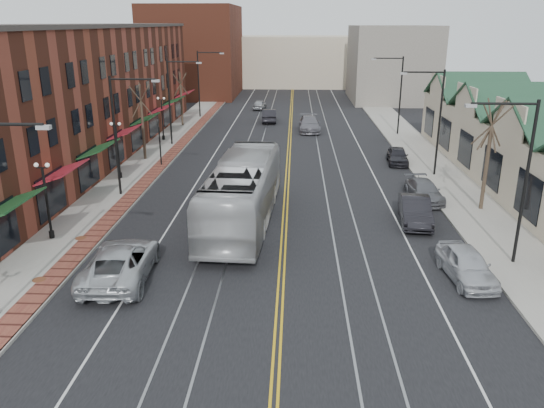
# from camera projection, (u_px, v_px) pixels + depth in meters

# --- Properties ---
(ground) EXTENTS (160.00, 160.00, 0.00)m
(ground) POSITION_uv_depth(u_px,v_px,m) (279.00, 323.00, 21.25)
(ground) COLOR black
(ground) RESTS_ON ground
(sidewalk_left) EXTENTS (4.00, 120.00, 0.15)m
(sidewalk_left) POSITION_uv_depth(u_px,v_px,m) (131.00, 179.00, 40.62)
(sidewalk_left) COLOR gray
(sidewalk_left) RESTS_ON ground
(sidewalk_right) EXTENTS (4.00, 120.00, 0.15)m
(sidewalk_right) POSITION_uv_depth(u_px,v_px,m) (447.00, 183.00, 39.62)
(sidewalk_right) COLOR gray
(sidewalk_right) RESTS_ON ground
(building_left) EXTENTS (10.00, 50.00, 11.00)m
(building_left) POSITION_uv_depth(u_px,v_px,m) (69.00, 95.00, 45.76)
(building_left) COLOR brown
(building_left) RESTS_ON ground
(building_right) EXTENTS (8.00, 36.00, 4.60)m
(building_right) POSITION_uv_depth(u_px,v_px,m) (534.00, 154.00, 38.65)
(building_right) COLOR #C5B298
(building_right) RESTS_ON ground
(backdrop_left) EXTENTS (14.00, 18.00, 14.00)m
(backdrop_left) POSITION_uv_depth(u_px,v_px,m) (194.00, 51.00, 85.78)
(backdrop_left) COLOR brown
(backdrop_left) RESTS_ON ground
(backdrop_mid) EXTENTS (22.00, 14.00, 9.00)m
(backdrop_mid) POSITION_uv_depth(u_px,v_px,m) (293.00, 61.00, 100.10)
(backdrop_mid) COLOR #C5B298
(backdrop_mid) RESTS_ON ground
(backdrop_right) EXTENTS (12.00, 16.00, 11.00)m
(backdrop_right) POSITION_uv_depth(u_px,v_px,m) (391.00, 64.00, 80.25)
(backdrop_right) COLOR slate
(backdrop_right) RESTS_ON ground
(streetlight_l_1) EXTENTS (3.33, 0.25, 8.00)m
(streetlight_l_1) POSITION_uv_depth(u_px,v_px,m) (121.00, 124.00, 35.19)
(streetlight_l_1) COLOR black
(streetlight_l_1) RESTS_ON sidewalk_left
(streetlight_l_2) EXTENTS (3.33, 0.25, 8.00)m
(streetlight_l_2) POSITION_uv_depth(u_px,v_px,m) (174.00, 94.00, 50.31)
(streetlight_l_2) COLOR black
(streetlight_l_2) RESTS_ON sidewalk_left
(streetlight_l_3) EXTENTS (3.33, 0.25, 8.00)m
(streetlight_l_3) POSITION_uv_depth(u_px,v_px,m) (202.00, 77.00, 65.43)
(streetlight_l_3) COLOR black
(streetlight_l_3) RESTS_ON sidewalk_left
(streetlight_r_0) EXTENTS (3.33, 0.25, 8.00)m
(streetlight_r_0) POSITION_uv_depth(u_px,v_px,m) (518.00, 167.00, 24.82)
(streetlight_r_0) COLOR black
(streetlight_r_0) RESTS_ON sidewalk_right
(streetlight_r_1) EXTENTS (3.33, 0.25, 8.00)m
(streetlight_r_1) POSITION_uv_depth(u_px,v_px,m) (434.00, 112.00, 39.94)
(streetlight_r_1) COLOR black
(streetlight_r_1) RESTS_ON sidewalk_right
(streetlight_r_2) EXTENTS (3.33, 0.25, 8.00)m
(streetlight_r_2) POSITION_uv_depth(u_px,v_px,m) (397.00, 87.00, 55.06)
(streetlight_r_2) COLOR black
(streetlight_r_2) RESTS_ON sidewalk_right
(lamppost_l_1) EXTENTS (0.84, 0.28, 4.27)m
(lamppost_l_1) POSITION_uv_depth(u_px,v_px,m) (47.00, 203.00, 28.62)
(lamppost_l_1) COLOR black
(lamppost_l_1) RESTS_ON sidewalk_left
(lamppost_l_2) EXTENTS (0.84, 0.28, 4.27)m
(lamppost_l_2) POSITION_uv_depth(u_px,v_px,m) (118.00, 151.00, 39.96)
(lamppost_l_2) COLOR black
(lamppost_l_2) RESTS_ON sidewalk_left
(lamppost_l_3) EXTENTS (0.84, 0.28, 4.27)m
(lamppost_l_3) POSITION_uv_depth(u_px,v_px,m) (162.00, 119.00, 53.19)
(lamppost_l_3) COLOR black
(lamppost_l_3) RESTS_ON sidewalk_left
(tree_left_near) EXTENTS (1.78, 1.37, 6.48)m
(tree_left_near) POSITION_uv_depth(u_px,v_px,m) (142.00, 120.00, 45.19)
(tree_left_near) COLOR #382B21
(tree_left_near) RESTS_ON sidewalk_left
(tree_left_far) EXTENTS (1.66, 1.28, 6.02)m
(tree_left_far) POSITION_uv_depth(u_px,v_px,m) (181.00, 98.00, 60.39)
(tree_left_far) COLOR #382B21
(tree_left_far) RESTS_ON sidewalk_left
(tree_right_mid) EXTENTS (1.90, 1.46, 6.93)m
(tree_right_mid) POSITION_uv_depth(u_px,v_px,m) (488.00, 153.00, 32.74)
(tree_right_mid) COLOR #382B21
(tree_right_mid) RESTS_ON sidewalk_right
(manhole_mid) EXTENTS (0.60, 0.60, 0.02)m
(manhole_mid) POSITION_uv_depth(u_px,v_px,m) (39.00, 280.00, 24.50)
(manhole_mid) COLOR #592D19
(manhole_mid) RESTS_ON sidewalk_left
(manhole_far) EXTENTS (0.60, 0.60, 0.02)m
(manhole_far) POSITION_uv_depth(u_px,v_px,m) (81.00, 238.00, 29.22)
(manhole_far) COLOR #592D19
(manhole_far) RESTS_ON sidewalk_left
(traffic_signal) EXTENTS (0.18, 0.15, 3.80)m
(traffic_signal) POSITION_uv_depth(u_px,v_px,m) (160.00, 139.00, 43.60)
(traffic_signal) COLOR black
(traffic_signal) RESTS_ON sidewalk_left
(transit_bus) EXTENTS (3.97, 13.92, 3.83)m
(transit_bus) POSITION_uv_depth(u_px,v_px,m) (243.00, 192.00, 31.38)
(transit_bus) COLOR #BCBCBE
(transit_bus) RESTS_ON ground
(parked_suv) EXTENTS (3.17, 6.26, 1.70)m
(parked_suv) POSITION_uv_depth(u_px,v_px,m) (121.00, 262.00, 24.69)
(parked_suv) COLOR silver
(parked_suv) RESTS_ON ground
(parked_car_a) EXTENTS (2.19, 4.57, 1.51)m
(parked_car_a) POSITION_uv_depth(u_px,v_px,m) (466.00, 265.00, 24.64)
(parked_car_a) COLOR silver
(parked_car_a) RESTS_ON ground
(parked_car_b) EXTENTS (2.12, 4.92, 1.57)m
(parked_car_b) POSITION_uv_depth(u_px,v_px,m) (415.00, 211.00, 31.61)
(parked_car_b) COLOR black
(parked_car_b) RESTS_ON ground
(parked_car_c) EXTENTS (2.23, 4.70, 1.32)m
(parked_car_c) POSITION_uv_depth(u_px,v_px,m) (424.00, 191.00, 35.69)
(parked_car_c) COLOR slate
(parked_car_c) RESTS_ON ground
(parked_car_d) EXTENTS (1.96, 4.18, 1.38)m
(parked_car_d) POSITION_uv_depth(u_px,v_px,m) (398.00, 156.00, 45.04)
(parked_car_d) COLOR #222227
(parked_car_d) RESTS_ON ground
(distant_car_left) EXTENTS (1.91, 4.81, 1.56)m
(distant_car_left) POSITION_uv_depth(u_px,v_px,m) (269.00, 116.00, 63.88)
(distant_car_left) COLOR black
(distant_car_left) RESTS_ON ground
(distant_car_right) EXTENTS (2.38, 5.63, 1.62)m
(distant_car_right) POSITION_uv_depth(u_px,v_px,m) (309.00, 124.00, 58.38)
(distant_car_right) COLOR slate
(distant_car_right) RESTS_ON ground
(distant_car_far) EXTENTS (1.88, 3.93, 1.30)m
(distant_car_far) POSITION_uv_depth(u_px,v_px,m) (260.00, 105.00, 73.22)
(distant_car_far) COLOR #9FA0A5
(distant_car_far) RESTS_ON ground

